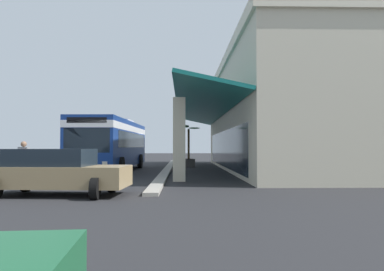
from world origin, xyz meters
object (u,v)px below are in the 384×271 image
object	(u,v)px
parked_sedan_tan	(56,172)
potted_palm	(189,158)
transit_bus	(113,142)
pedestrian	(23,160)

from	to	relation	value
parked_sedan_tan	potted_palm	world-z (taller)	potted_palm
transit_bus	pedestrian	size ratio (longest dim) A/B	6.40
transit_bus	parked_sedan_tan	world-z (taller)	transit_bus
parked_sedan_tan	pedestrian	bearing A→B (deg)	-144.45
potted_palm	transit_bus	bearing A→B (deg)	-47.01
parked_sedan_tan	potted_palm	xyz separation A→B (m)	(-16.06, 4.45, -0.09)
transit_bus	pedestrian	distance (m)	8.25
parked_sedan_tan	pedestrian	world-z (taller)	pedestrian
parked_sedan_tan	pedestrian	distance (m)	4.43
transit_bus	potted_palm	world-z (taller)	transit_bus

